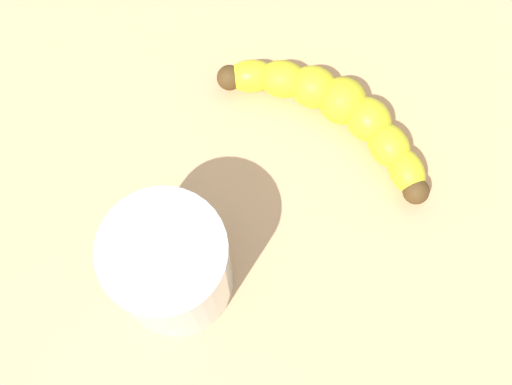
% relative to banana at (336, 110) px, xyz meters
% --- Properties ---
extents(wooden_tabletop, '(1.20, 1.20, 0.03)m').
position_rel_banana_xyz_m(wooden_tabletop, '(-0.04, 0.01, -0.03)').
color(wooden_tabletop, tan).
rests_on(wooden_tabletop, ground).
extents(banana, '(0.20, 0.08, 0.04)m').
position_rel_banana_xyz_m(banana, '(0.00, 0.00, 0.00)').
color(banana, yellow).
rests_on(banana, wooden_tabletop).
extents(smoothie_glass, '(0.09, 0.09, 0.11)m').
position_rel_banana_xyz_m(smoothie_glass, '(0.04, 0.19, 0.03)').
color(smoothie_glass, silver).
rests_on(smoothie_glass, wooden_tabletop).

